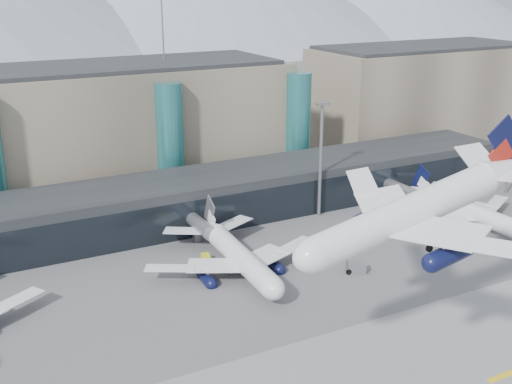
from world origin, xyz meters
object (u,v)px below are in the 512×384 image
Objects in this scene: jet_parked_mid at (234,246)px; veh_b at (206,258)px; hero_jet at (429,197)px; veh_c at (356,268)px; veh_g at (349,239)px; jet_parked_right at (458,202)px; lightmast_mid at (321,153)px.

jet_parked_mid is 14.75× the size of veh_b.
veh_c is (10.33, 27.66, -23.60)m from hero_jet.
veh_c reaches higher than veh_g.
hero_jet is 49.97m from veh_g.
veh_c is (22.18, -16.89, 0.29)m from veh_b.
hero_jet is 63.71m from jet_parked_right.
jet_parked_right is 16.08× the size of veh_g.
veh_c is 14.47m from veh_g.
hero_jet is 10.86× the size of veh_c.
jet_parked_mid reaches higher than veh_g.
veh_c is 1.68× the size of veh_g.
veh_g is at bearing -100.26° from lightmast_mid.
jet_parked_mid is 1.05× the size of jet_parked_right.
lightmast_mid is at bearing 55.00° from jet_parked_right.
veh_c is (18.54, -12.30, -3.35)m from jet_parked_mid.
jet_parked_right is (25.46, -16.34, -10.30)m from lightmast_mid.
hero_jet is at bearing -165.52° from jet_parked_mid.
veh_g is at bearing -87.26° from veh_b.
lightmast_mid is 0.72× the size of jet_parked_mid.
hero_jet is 15.95× the size of veh_b.
lightmast_mid is 7.23× the size of veh_c.
jet_parked_right reaches higher than veh_c.
lightmast_mid reaches higher than veh_g.
jet_parked_mid is at bearing -96.85° from veh_g.
jet_parked_mid is 54.10m from jet_parked_right.
veh_g is (25.85, 0.18, -3.72)m from jet_parked_mid.
lightmast_mid is 0.67× the size of hero_jet.
jet_parked_mid reaches higher than veh_c.
jet_parked_mid is at bearing -130.34° from veh_b.
jet_parked_mid is 16.90× the size of veh_g.
jet_parked_right is at bearing 41.72° from hero_jet.
jet_parked_right is at bearing 44.05° from veh_c.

